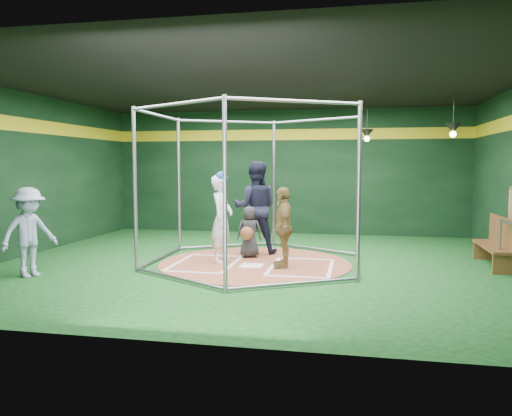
% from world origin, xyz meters
% --- Properties ---
extents(room_shell, '(10.10, 9.10, 3.53)m').
position_xyz_m(room_shell, '(0.00, 0.01, 1.75)').
color(room_shell, '#0D3911').
rests_on(room_shell, ground).
extents(clay_disc, '(3.80, 3.80, 0.01)m').
position_xyz_m(clay_disc, '(0.00, 0.00, 0.01)').
color(clay_disc, '#965236').
rests_on(clay_disc, ground).
extents(home_plate, '(0.43, 0.43, 0.01)m').
position_xyz_m(home_plate, '(0.00, -0.30, 0.02)').
color(home_plate, white).
rests_on(home_plate, clay_disc).
extents(batter_box_left, '(1.17, 1.77, 0.01)m').
position_xyz_m(batter_box_left, '(-0.95, -0.25, 0.02)').
color(batter_box_left, white).
rests_on(batter_box_left, clay_disc).
extents(batter_box_right, '(1.17, 1.77, 0.01)m').
position_xyz_m(batter_box_right, '(0.95, -0.25, 0.02)').
color(batter_box_right, white).
rests_on(batter_box_right, clay_disc).
extents(batting_cage, '(4.05, 4.67, 3.00)m').
position_xyz_m(batting_cage, '(-0.00, -0.00, 1.50)').
color(batting_cage, gray).
rests_on(batting_cage, ground).
extents(pendant_lamp_near, '(0.34, 0.34, 0.90)m').
position_xyz_m(pendant_lamp_near, '(2.20, 3.60, 2.74)').
color(pendant_lamp_near, black).
rests_on(pendant_lamp_near, room_shell).
extents(pendant_lamp_far, '(0.34, 0.34, 0.90)m').
position_xyz_m(pendant_lamp_far, '(4.00, 2.00, 2.74)').
color(pendant_lamp_far, black).
rests_on(pendant_lamp_far, room_shell).
extents(batter_figure, '(0.47, 0.67, 1.82)m').
position_xyz_m(batter_figure, '(-0.67, -0.03, 0.91)').
color(batter_figure, silver).
rests_on(batter_figure, clay_disc).
extents(visitor_leopard, '(0.57, 0.96, 1.53)m').
position_xyz_m(visitor_leopard, '(0.60, -0.29, 0.78)').
color(visitor_leopard, '#9F8244').
rests_on(visitor_leopard, clay_disc).
extents(catcher_figure, '(0.61, 0.64, 1.08)m').
position_xyz_m(catcher_figure, '(-0.24, 0.58, 0.55)').
color(catcher_figure, black).
rests_on(catcher_figure, clay_disc).
extents(umpire, '(1.09, 0.91, 2.02)m').
position_xyz_m(umpire, '(-0.21, 1.09, 1.02)').
color(umpire, black).
rests_on(umpire, clay_disc).
extents(bystander_blue, '(0.96, 1.16, 1.57)m').
position_xyz_m(bystander_blue, '(-3.64, -1.90, 0.78)').
color(bystander_blue, '#8E9CBC').
rests_on(bystander_blue, ground).
extents(dugout_bench, '(0.38, 1.65, 0.96)m').
position_xyz_m(dugout_bench, '(4.62, 0.63, 0.49)').
color(dugout_bench, brown).
rests_on(dugout_bench, ground).
extents(steel_railing, '(0.05, 1.13, 0.98)m').
position_xyz_m(steel_railing, '(4.55, -0.38, 0.65)').
color(steel_railing, gray).
rests_on(steel_railing, ground).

